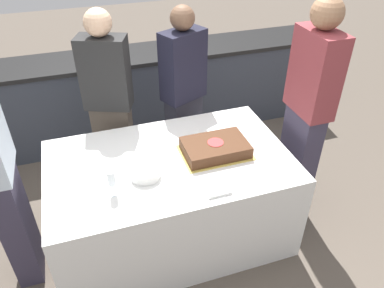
{
  "coord_description": "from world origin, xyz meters",
  "views": [
    {
      "loc": [
        -0.5,
        -2.03,
        2.36
      ],
      "look_at": [
        0.17,
        0.0,
        0.85
      ],
      "focal_mm": 35.0,
      "sensor_mm": 36.0,
      "label": 1
    }
  ],
  "objects_px": {
    "person_cutting_cake": "(184,96)",
    "person_seated_right": "(307,113)",
    "cake": "(215,148)",
    "wine_glass": "(111,179)",
    "plate_stack": "(145,173)",
    "person_standing_back": "(110,105)"
  },
  "relations": [
    {
      "from": "cake",
      "to": "plate_stack",
      "type": "relative_size",
      "value": 2.46
    },
    {
      "from": "plate_stack",
      "to": "person_standing_back",
      "type": "xyz_separation_m",
      "value": [
        -0.1,
        0.87,
        0.07
      ]
    },
    {
      "from": "plate_stack",
      "to": "person_standing_back",
      "type": "distance_m",
      "value": 0.88
    },
    {
      "from": "plate_stack",
      "to": "person_seated_right",
      "type": "xyz_separation_m",
      "value": [
        1.27,
        0.12,
        0.15
      ]
    },
    {
      "from": "cake",
      "to": "person_seated_right",
      "type": "bearing_deg",
      "value": 1.73
    },
    {
      "from": "person_cutting_cake",
      "to": "cake",
      "type": "bearing_deg",
      "value": 65.65
    },
    {
      "from": "wine_glass",
      "to": "person_seated_right",
      "type": "relative_size",
      "value": 0.1
    },
    {
      "from": "cake",
      "to": "wine_glass",
      "type": "bearing_deg",
      "value": -165.06
    },
    {
      "from": "person_cutting_cake",
      "to": "person_seated_right",
      "type": "distance_m",
      "value": 1.05
    },
    {
      "from": "wine_glass",
      "to": "person_seated_right",
      "type": "xyz_separation_m",
      "value": [
        1.5,
        0.23,
        0.07
      ]
    },
    {
      "from": "wine_glass",
      "to": "person_cutting_cake",
      "type": "bearing_deg",
      "value": 51.86
    },
    {
      "from": "cake",
      "to": "wine_glass",
      "type": "relative_size",
      "value": 2.77
    },
    {
      "from": "person_cutting_cake",
      "to": "person_standing_back",
      "type": "height_order",
      "value": "person_standing_back"
    },
    {
      "from": "person_seated_right",
      "to": "wine_glass",
      "type": "bearing_deg",
      "value": -81.46
    },
    {
      "from": "wine_glass",
      "to": "person_seated_right",
      "type": "height_order",
      "value": "person_seated_right"
    },
    {
      "from": "wine_glass",
      "to": "person_cutting_cake",
      "type": "relative_size",
      "value": 0.11
    },
    {
      "from": "person_standing_back",
      "to": "person_seated_right",
      "type": "bearing_deg",
      "value": 173.53
    },
    {
      "from": "plate_stack",
      "to": "person_seated_right",
      "type": "bearing_deg",
      "value": 5.58
    },
    {
      "from": "person_cutting_cake",
      "to": "plate_stack",
      "type": "bearing_deg",
      "value": 34.06
    },
    {
      "from": "cake",
      "to": "person_standing_back",
      "type": "bearing_deg",
      "value": 129.71
    },
    {
      "from": "cake",
      "to": "person_cutting_cake",
      "type": "relative_size",
      "value": 0.31
    },
    {
      "from": "person_cutting_cake",
      "to": "person_seated_right",
      "type": "xyz_separation_m",
      "value": [
        0.74,
        -0.74,
        0.11
      ]
    }
  ]
}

